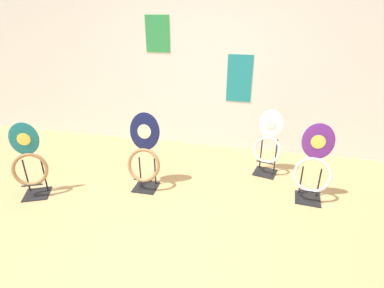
% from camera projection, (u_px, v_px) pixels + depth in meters
% --- Properties ---
extents(ground_plane, '(14.00, 14.00, 0.00)m').
position_uv_depth(ground_plane, '(155.00, 244.00, 2.81)').
color(ground_plane, tan).
extents(wall_back, '(8.00, 0.07, 2.60)m').
position_uv_depth(wall_back, '(204.00, 62.00, 4.35)').
color(wall_back, silver).
rests_on(wall_back, ground_plane).
extents(toilet_seat_display_navy_moon, '(0.41, 0.28, 0.93)m').
position_uv_depth(toilet_seat_display_navy_moon, '(144.00, 156.00, 3.53)').
color(toilet_seat_display_navy_moon, black).
rests_on(toilet_seat_display_navy_moon, ground_plane).
extents(toilet_seat_display_teal_sax, '(0.41, 0.37, 0.90)m').
position_uv_depth(toilet_seat_display_teal_sax, '(29.00, 165.00, 3.38)').
color(toilet_seat_display_teal_sax, black).
rests_on(toilet_seat_display_teal_sax, ground_plane).
extents(toilet_seat_display_purple_note, '(0.42, 0.30, 0.92)m').
position_uv_depth(toilet_seat_display_purple_note, '(314.00, 166.00, 3.28)').
color(toilet_seat_display_purple_note, black).
rests_on(toilet_seat_display_purple_note, ground_plane).
extents(toilet_seat_display_white_plain, '(0.37, 0.34, 0.87)m').
position_uv_depth(toilet_seat_display_white_plain, '(268.00, 144.00, 3.85)').
color(toilet_seat_display_white_plain, black).
rests_on(toilet_seat_display_white_plain, ground_plane).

